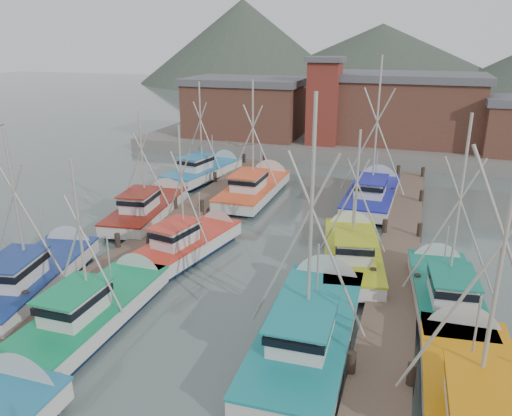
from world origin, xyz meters
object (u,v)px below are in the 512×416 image
(boat_8, at_px, (191,242))
(boat_4, at_px, (100,307))
(lookout_tower, at_px, (324,101))
(boat_12, at_px, (256,187))

(boat_8, bearing_deg, boat_4, -84.46)
(lookout_tower, height_order, boat_12, lookout_tower)
(boat_4, height_order, boat_12, boat_12)
(lookout_tower, relative_size, boat_8, 1.00)
(lookout_tower, xyz_separation_m, boat_8, (-2.07, -26.74, -4.87))
(lookout_tower, bearing_deg, boat_4, -94.58)
(boat_8, bearing_deg, boat_12, 100.36)
(boat_8, distance_m, boat_12, 11.34)
(lookout_tower, xyz_separation_m, boat_4, (-2.75, -34.33, -4.87))
(boat_4, bearing_deg, boat_12, 87.38)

